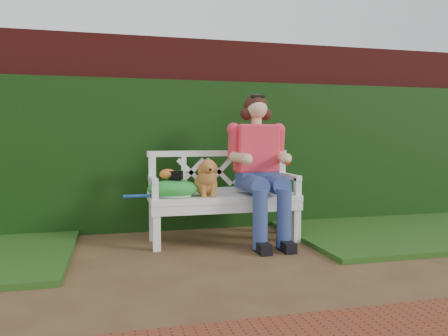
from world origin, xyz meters
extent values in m
plane|color=#4A3121|center=(0.00, 0.00, 0.00)|extent=(60.00, 60.00, 0.00)
cube|color=#5B1714|center=(0.00, 1.90, 1.10)|extent=(10.00, 0.30, 2.20)
cube|color=#14380C|center=(0.00, 1.68, 0.85)|extent=(10.00, 0.18, 1.70)
cube|color=#173211|center=(2.40, 0.90, 0.03)|extent=(2.60, 2.00, 0.05)
cube|color=black|center=(-0.14, 0.90, 0.69)|extent=(0.15, 0.13, 0.08)
ellipsoid|color=#D06327|center=(-0.22, 0.93, 0.70)|extent=(0.19, 0.17, 0.10)
camera|label=1|loc=(-0.71, -3.30, 1.06)|focal=35.00mm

